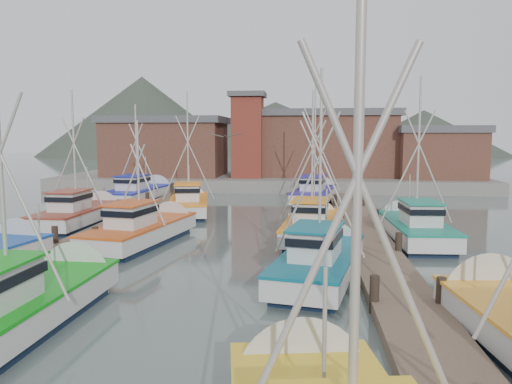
# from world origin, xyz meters

# --- Properties ---
(ground) EXTENTS (260.00, 260.00, 0.00)m
(ground) POSITION_xyz_m (0.00, 0.00, 0.00)
(ground) COLOR #4B5A57
(ground) RESTS_ON ground
(dock_left) EXTENTS (2.30, 46.00, 1.50)m
(dock_left) POSITION_xyz_m (-7.00, 4.04, 0.21)
(dock_left) COLOR brown
(dock_left) RESTS_ON ground
(dock_right) EXTENTS (2.30, 46.00, 1.50)m
(dock_right) POSITION_xyz_m (7.00, 4.04, 0.21)
(dock_right) COLOR brown
(dock_right) RESTS_ON ground
(quay) EXTENTS (44.00, 16.00, 1.20)m
(quay) POSITION_xyz_m (0.00, 37.00, 0.60)
(quay) COLOR gray
(quay) RESTS_ON ground
(shed_left) EXTENTS (12.72, 8.48, 6.20)m
(shed_left) POSITION_xyz_m (-11.00, 35.00, 4.34)
(shed_left) COLOR brown
(shed_left) RESTS_ON quay
(shed_center) EXTENTS (14.84, 9.54, 6.90)m
(shed_center) POSITION_xyz_m (6.00, 37.00, 4.69)
(shed_center) COLOR brown
(shed_center) RESTS_ON quay
(shed_right) EXTENTS (8.48, 6.36, 5.20)m
(shed_right) POSITION_xyz_m (17.00, 34.00, 3.84)
(shed_right) COLOR brown
(shed_right) RESTS_ON quay
(lookout_tower) EXTENTS (3.60, 3.60, 8.50)m
(lookout_tower) POSITION_xyz_m (-2.00, 33.00, 5.55)
(lookout_tower) COLOR maroon
(lookout_tower) RESTS_ON quay
(distant_hills) EXTENTS (175.00, 140.00, 42.00)m
(distant_hills) POSITION_xyz_m (-12.76, 122.59, 0.00)
(distant_hills) COLOR #3B4539
(distant_hills) RESTS_ON ground
(boat_4) EXTENTS (3.61, 8.93, 9.01)m
(boat_4) POSITION_xyz_m (-4.22, -4.07, 0.68)
(boat_4) COLOR #0F1B32
(boat_4) RESTS_ON ground
(boat_5) EXTENTS (4.10, 8.54, 8.55)m
(boat_5) POSITION_xyz_m (4.51, 1.79, 0.68)
(boat_5) COLOR #0F1B32
(boat_5) RESTS_ON ground
(boat_8) EXTENTS (4.05, 8.78, 6.90)m
(boat_8) POSITION_xyz_m (-4.27, 7.26, 0.67)
(boat_8) COLOR #0F1B32
(boat_8) RESTS_ON ground
(boat_9) EXTENTS (3.37, 8.56, 8.44)m
(boat_9) POSITION_xyz_m (4.25, 9.35, 0.68)
(boat_9) COLOR #0F1B32
(boat_9) RESTS_ON ground
(boat_10) EXTENTS (3.60, 8.51, 8.83)m
(boat_10) POSITION_xyz_m (-9.91, 11.99, 0.68)
(boat_10) COLOR #0F1B32
(boat_10) RESTS_ON ground
(boat_11) EXTENTS (3.64, 8.38, 9.08)m
(boat_11) POSITION_xyz_m (9.47, 9.20, 0.68)
(boat_11) COLOR #0F1B32
(boat_11) RESTS_ON ground
(boat_12) EXTENTS (4.02, 8.53, 9.12)m
(boat_12) POSITION_xyz_m (-4.32, 16.95, 0.68)
(boat_12) COLOR #0F1B32
(boat_12) RESTS_ON ground
(boat_13) EXTENTS (4.14, 9.41, 10.50)m
(boat_13) POSITION_xyz_m (4.69, 24.15, 0.69)
(boat_13) COLOR #0F1B32
(boat_13) RESTS_ON ground
(boat_14) EXTENTS (3.81, 9.64, 8.79)m
(boat_14) POSITION_xyz_m (-9.92, 23.32, 0.68)
(boat_14) COLOR #0F1B32
(boat_14) RESTS_ON ground
(gull_far) EXTENTS (1.53, 0.66, 0.24)m
(gull_far) POSITION_xyz_m (0.38, 4.09, 5.48)
(gull_far) COLOR gray
(gull_far) RESTS_ON ground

